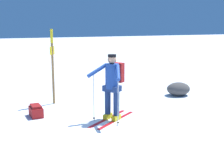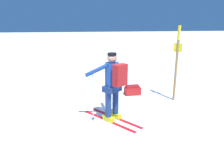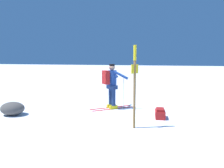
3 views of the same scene
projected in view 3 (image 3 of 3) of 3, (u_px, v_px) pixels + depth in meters
The scene contains 5 objects.
ground_plane at pixel (120, 105), 8.66m from camera, with size 80.00×80.00×0.00m, color white.
skier at pixel (111, 83), 8.04m from camera, with size 1.52×1.31×1.65m.
dropped_backpack at pixel (160, 114), 6.85m from camera, with size 0.33×0.53×0.31m.
trail_marker at pixel (135, 80), 5.75m from camera, with size 0.17×0.20×2.22m.
rock_boulder at pixel (12, 109), 7.21m from camera, with size 0.79×0.67×0.44m, color #474442.
Camera 3 is at (-1.59, 8.35, 1.92)m, focal length 35.00 mm.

